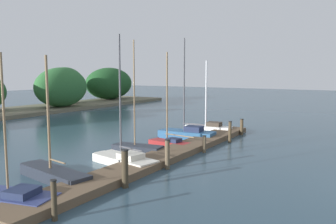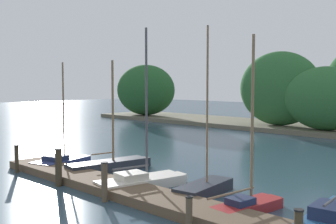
{
  "view_description": "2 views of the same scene",
  "coord_description": "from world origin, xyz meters",
  "px_view_note": "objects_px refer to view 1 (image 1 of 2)",
  "views": [
    {
      "loc": [
        -16.07,
        1.49,
        4.77
      ],
      "look_at": [
        2.81,
        13.11,
        2.17
      ],
      "focal_mm": 37.19,
      "sensor_mm": 36.0,
      "label": 1
    },
    {
      "loc": [
        9.98,
        1.33,
        4.35
      ],
      "look_at": [
        -2.12,
        13.75,
        3.12
      ],
      "focal_mm": 43.58,
      "sensor_mm": 36.0,
      "label": 2
    }
  ],
  "objects_px": {
    "sailboat_0": "(12,197)",
    "sailboat_4": "(169,141)",
    "sailboat_5": "(186,133)",
    "mooring_piling_3": "(204,144)",
    "sailboat_1": "(52,172)",
    "mooring_piling_5": "(242,127)",
    "sailboat_6": "(208,127)",
    "mooring_piling_2": "(167,154)",
    "mooring_piling_0": "(54,200)",
    "sailboat_2": "(123,158)",
    "mooring_piling_1": "(125,169)",
    "mooring_piling_4": "(230,132)",
    "sailboat_3": "(136,147)"
  },
  "relations": [
    {
      "from": "mooring_piling_0",
      "to": "mooring_piling_1",
      "type": "xyz_separation_m",
      "value": [
        3.7,
        0.08,
        0.12
      ]
    },
    {
      "from": "sailboat_2",
      "to": "mooring_piling_2",
      "type": "height_order",
      "value": "sailboat_2"
    },
    {
      "from": "sailboat_1",
      "to": "sailboat_4",
      "type": "relative_size",
      "value": 0.92
    },
    {
      "from": "sailboat_1",
      "to": "mooring_piling_2",
      "type": "bearing_deg",
      "value": -121.5
    },
    {
      "from": "sailboat_5",
      "to": "mooring_piling_2",
      "type": "xyz_separation_m",
      "value": [
        -7.34,
        -2.96,
        0.34
      ]
    },
    {
      "from": "sailboat_5",
      "to": "mooring_piling_3",
      "type": "height_order",
      "value": "sailboat_5"
    },
    {
      "from": "sailboat_3",
      "to": "mooring_piling_2",
      "type": "xyz_separation_m",
      "value": [
        -2.0,
        -3.41,
        0.43
      ]
    },
    {
      "from": "sailboat_5",
      "to": "mooring_piling_4",
      "type": "xyz_separation_m",
      "value": [
        0.32,
        -3.17,
        0.33
      ]
    },
    {
      "from": "sailboat_4",
      "to": "mooring_piling_4",
      "type": "bearing_deg",
      "value": -125.02
    },
    {
      "from": "sailboat_4",
      "to": "mooring_piling_5",
      "type": "relative_size",
      "value": 4.88
    },
    {
      "from": "mooring_piling_5",
      "to": "sailboat_6",
      "type": "bearing_deg",
      "value": 92.46
    },
    {
      "from": "mooring_piling_1",
      "to": "mooring_piling_2",
      "type": "distance_m",
      "value": 3.24
    },
    {
      "from": "mooring_piling_2",
      "to": "sailboat_2",
      "type": "bearing_deg",
      "value": 101.82
    },
    {
      "from": "sailboat_4",
      "to": "sailboat_0",
      "type": "bearing_deg",
      "value": 98.21
    },
    {
      "from": "sailboat_1",
      "to": "sailboat_2",
      "type": "xyz_separation_m",
      "value": [
        3.6,
        -1.13,
        0.01
      ]
    },
    {
      "from": "sailboat_6",
      "to": "mooring_piling_5",
      "type": "height_order",
      "value": "sailboat_6"
    },
    {
      "from": "mooring_piling_1",
      "to": "mooring_piling_5",
      "type": "xyz_separation_m",
      "value": [
        14.01,
        0.03,
        -0.19
      ]
    },
    {
      "from": "sailboat_0",
      "to": "mooring_piling_2",
      "type": "height_order",
      "value": "sailboat_0"
    },
    {
      "from": "mooring_piling_0",
      "to": "mooring_piling_1",
      "type": "bearing_deg",
      "value": 1.25
    },
    {
      "from": "sailboat_6",
      "to": "mooring_piling_3",
      "type": "xyz_separation_m",
      "value": [
        -6.52,
        -2.84,
        0.14
      ]
    },
    {
      "from": "sailboat_1",
      "to": "mooring_piling_4",
      "type": "height_order",
      "value": "sailboat_1"
    },
    {
      "from": "mooring_piling_3",
      "to": "mooring_piling_2",
      "type": "bearing_deg",
      "value": 179.87
    },
    {
      "from": "sailboat_2",
      "to": "sailboat_0",
      "type": "bearing_deg",
      "value": 100.56
    },
    {
      "from": "mooring_piling_2",
      "to": "mooring_piling_0",
      "type": "bearing_deg",
      "value": -179.67
    },
    {
      "from": "sailboat_3",
      "to": "mooring_piling_5",
      "type": "xyz_separation_m",
      "value": [
        8.77,
        -3.33,
        0.31
      ]
    },
    {
      "from": "sailboat_1",
      "to": "sailboat_6",
      "type": "distance_m",
      "value": 14.75
    },
    {
      "from": "mooring_piling_0",
      "to": "sailboat_3",
      "type": "bearing_deg",
      "value": 21.09
    },
    {
      "from": "sailboat_0",
      "to": "mooring_piling_3",
      "type": "xyz_separation_m",
      "value": [
        10.94,
        -2.39,
        0.24
      ]
    },
    {
      "from": "sailboat_4",
      "to": "sailboat_3",
      "type": "bearing_deg",
      "value": 79.76
    },
    {
      "from": "mooring_piling_2",
      "to": "mooring_piling_1",
      "type": "bearing_deg",
      "value": 179.28
    },
    {
      "from": "sailboat_2",
      "to": "mooring_piling_0",
      "type": "bearing_deg",
      "value": 121.13
    },
    {
      "from": "sailboat_2",
      "to": "mooring_piling_0",
      "type": "relative_size",
      "value": 4.88
    },
    {
      "from": "sailboat_3",
      "to": "mooring_piling_2",
      "type": "bearing_deg",
      "value": 141.87
    },
    {
      "from": "mooring_piling_4",
      "to": "sailboat_0",
      "type": "bearing_deg",
      "value": 169.86
    },
    {
      "from": "sailboat_2",
      "to": "mooring_piling_5",
      "type": "height_order",
      "value": "sailboat_2"
    },
    {
      "from": "sailboat_2",
      "to": "mooring_piling_1",
      "type": "xyz_separation_m",
      "value": [
        -2.75,
        -2.31,
        0.48
      ]
    },
    {
      "from": "sailboat_1",
      "to": "sailboat_6",
      "type": "bearing_deg",
      "value": -83.57
    },
    {
      "from": "sailboat_4",
      "to": "sailboat_5",
      "type": "height_order",
      "value": "sailboat_5"
    },
    {
      "from": "mooring_piling_4",
      "to": "sailboat_5",
      "type": "bearing_deg",
      "value": 95.76
    },
    {
      "from": "mooring_piling_3",
      "to": "mooring_piling_5",
      "type": "xyz_separation_m",
      "value": [
        6.64,
        0.08,
        0.1
      ]
    },
    {
      "from": "sailboat_0",
      "to": "sailboat_3",
      "type": "distance_m",
      "value": 8.87
    },
    {
      "from": "sailboat_6",
      "to": "mooring_piling_4",
      "type": "distance_m",
      "value": 4.28
    },
    {
      "from": "sailboat_0",
      "to": "sailboat_1",
      "type": "height_order",
      "value": "sailboat_1"
    },
    {
      "from": "sailboat_5",
      "to": "mooring_piling_0",
      "type": "distance_m",
      "value": 14.6
    },
    {
      "from": "sailboat_2",
      "to": "sailboat_4",
      "type": "xyz_separation_m",
      "value": [
        4.95,
        0.3,
        0.02
      ]
    },
    {
      "from": "sailboat_0",
      "to": "sailboat_4",
      "type": "relative_size",
      "value": 0.91
    },
    {
      "from": "sailboat_0",
      "to": "mooring_piling_3",
      "type": "distance_m",
      "value": 11.2
    },
    {
      "from": "sailboat_0",
      "to": "sailboat_2",
      "type": "height_order",
      "value": "sailboat_2"
    },
    {
      "from": "sailboat_1",
      "to": "sailboat_3",
      "type": "xyz_separation_m",
      "value": [
        6.09,
        -0.08,
        -0.01
      ]
    },
    {
      "from": "sailboat_0",
      "to": "mooring_piling_1",
      "type": "bearing_deg",
      "value": -136.97
    }
  ]
}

